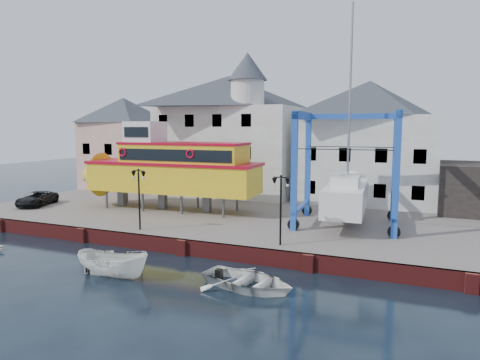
% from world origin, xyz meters
% --- Properties ---
extents(ground, '(140.00, 140.00, 0.00)m').
position_xyz_m(ground, '(0.00, 0.00, 0.00)').
color(ground, black).
rests_on(ground, ground).
extents(hardstanding, '(44.00, 22.00, 1.00)m').
position_xyz_m(hardstanding, '(0.00, 11.00, 0.50)').
color(hardstanding, '#655E5A').
rests_on(hardstanding, ground).
extents(quay_wall, '(44.00, 0.47, 1.00)m').
position_xyz_m(quay_wall, '(-0.00, 0.10, 0.50)').
color(quay_wall, maroon).
rests_on(quay_wall, ground).
extents(building_pink, '(8.00, 7.00, 10.30)m').
position_xyz_m(building_pink, '(-18.00, 18.00, 6.15)').
color(building_pink, '#C9968E').
rests_on(building_pink, hardstanding).
extents(building_white_main, '(14.00, 8.30, 14.00)m').
position_xyz_m(building_white_main, '(-4.87, 18.39, 7.34)').
color(building_white_main, beige).
rests_on(building_white_main, hardstanding).
extents(building_white_right, '(12.00, 8.00, 11.20)m').
position_xyz_m(building_white_right, '(9.00, 19.00, 6.60)').
color(building_white_right, beige).
rests_on(building_white_right, hardstanding).
extents(lamp_post_left, '(1.12, 0.32, 4.20)m').
position_xyz_m(lamp_post_left, '(-4.00, 1.20, 4.17)').
color(lamp_post_left, black).
rests_on(lamp_post_left, hardstanding).
extents(lamp_post_right, '(1.12, 0.32, 4.20)m').
position_xyz_m(lamp_post_right, '(6.00, 1.20, 4.17)').
color(lamp_post_right, black).
rests_on(lamp_post_right, hardstanding).
extents(tour_boat, '(17.20, 4.59, 7.44)m').
position_xyz_m(tour_boat, '(-6.66, 8.27, 4.51)').
color(tour_boat, '#59595E').
rests_on(tour_boat, hardstanding).
extents(travel_lift, '(7.58, 10.39, 15.48)m').
position_xyz_m(travel_lift, '(8.71, 8.85, 3.57)').
color(travel_lift, blue).
rests_on(travel_lift, hardstanding).
extents(van, '(3.29, 4.87, 1.24)m').
position_xyz_m(van, '(-17.98, 5.28, 1.62)').
color(van, black).
rests_on(van, hardstanding).
extents(motorboat_a, '(4.37, 1.89, 1.65)m').
position_xyz_m(motorboat_a, '(-1.43, -4.82, 0.00)').
color(motorboat_a, white).
rests_on(motorboat_a, ground).
extents(motorboat_b, '(5.54, 4.43, 1.02)m').
position_xyz_m(motorboat_b, '(5.79, -3.52, 0.00)').
color(motorboat_b, white).
rests_on(motorboat_b, ground).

